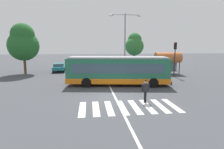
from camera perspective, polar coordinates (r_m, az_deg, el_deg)
ground_plane at (r=15.11m, az=-0.04°, el=-7.15°), size 160.00×160.00×0.00m
city_transit_bus at (r=19.41m, az=1.85°, el=1.26°), size 11.10×4.07×3.06m
pedestrian_crossing_street at (r=13.74m, az=10.46°, el=-4.78°), size 0.58×0.29×1.72m
parked_car_teal at (r=31.19m, az=-16.34°, el=2.34°), size 2.21×4.64×1.35m
parked_car_red at (r=30.56m, az=-11.32°, el=2.40°), size 2.00×4.56×1.35m
parked_car_charcoal at (r=30.86m, az=-6.41°, el=2.58°), size 2.05×4.59×1.35m
parked_car_white at (r=31.05m, az=-1.41°, el=2.67°), size 2.30×4.67×1.35m
parked_car_blue at (r=30.98m, az=3.59°, el=2.64°), size 2.30×4.67×1.35m
parked_car_silver at (r=31.81m, az=8.49°, el=2.73°), size 2.15×4.62×1.35m
traffic_light_far_corner at (r=26.10m, az=19.19°, el=6.16°), size 0.33×0.32×4.65m
bus_stop_shelter at (r=28.12m, az=17.18°, el=4.98°), size 3.85×1.54×3.25m
twin_arm_street_lamp at (r=25.08m, az=4.11°, el=11.36°), size 4.43×0.32×8.44m
background_tree_left at (r=29.94m, az=-26.15°, el=9.02°), size 4.43×4.43×7.44m
background_tree_right at (r=33.56m, az=7.09°, el=9.37°), size 3.34×3.34×6.53m
crosswalk_painted_stripes at (r=12.83m, az=5.28°, el=-10.15°), size 6.81×3.02×0.01m
lane_center_line at (r=17.06m, az=0.00°, el=-5.25°), size 0.16×24.00×0.01m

